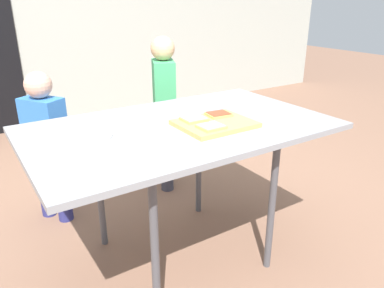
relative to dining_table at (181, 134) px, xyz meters
name	(u,v)px	position (x,y,z in m)	size (l,w,h in m)	color
ground_plane	(182,254)	(0.00, 0.00, -0.70)	(16.00, 16.00, 0.00)	#845F4B
dining_table	(181,134)	(0.00, 0.00, 0.00)	(1.44, 0.87, 0.75)	gray
cutting_board	(215,124)	(0.13, -0.10, 0.06)	(0.35, 0.28, 0.02)	tan
pizza_slice_near_left	(211,126)	(0.06, -0.17, 0.08)	(0.11, 0.10, 0.01)	#E7A860
pizza_slice_far_left	(194,119)	(0.05, -0.03, 0.08)	(0.11, 0.10, 0.01)	#E7A860
pizza_slice_far_right	(219,114)	(0.20, -0.04, 0.08)	(0.12, 0.11, 0.01)	#E7A860
plate_white_left	(86,136)	(-0.44, 0.08, 0.05)	(0.23, 0.23, 0.01)	silver
child_left	(47,140)	(-0.48, 0.76, -0.17)	(0.25, 0.28, 0.94)	navy
child_right	(164,105)	(0.33, 0.76, -0.08)	(0.22, 0.28, 1.09)	#424351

